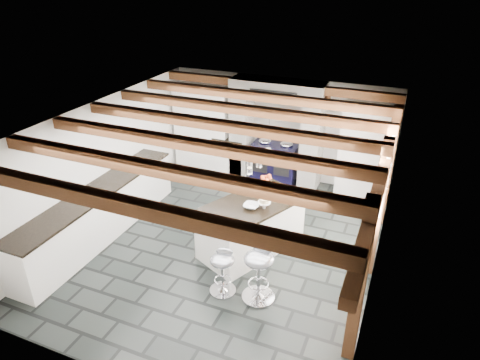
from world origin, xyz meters
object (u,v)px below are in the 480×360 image
at_px(bar_stool_far, 222,266).
at_px(kitchen_island, 251,226).
at_px(range_cooker, 275,162).
at_px(bar_stool_near, 259,267).

bearing_deg(bar_stool_far, kitchen_island, 77.69).
xyz_separation_m(range_cooker, bar_stool_far, (0.46, -3.81, -0.00)).
relative_size(range_cooker, bar_stool_far, 1.35).
bearing_deg(range_cooker, bar_stool_near, -74.95).
distance_m(range_cooker, bar_stool_near, 3.87).
xyz_separation_m(bar_stool_near, bar_stool_far, (-0.55, -0.07, -0.10)).
xyz_separation_m(kitchen_island, bar_stool_far, (-0.00, -1.17, -0.00)).
distance_m(range_cooker, bar_stool_far, 3.84).
bearing_deg(bar_stool_far, range_cooker, 84.55).
height_order(bar_stool_near, bar_stool_far, bar_stool_near).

